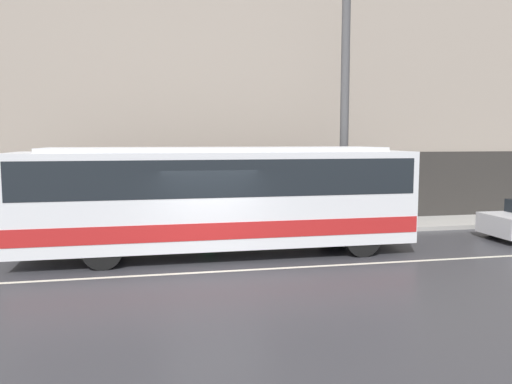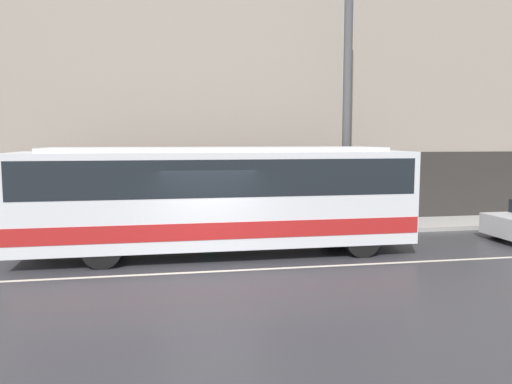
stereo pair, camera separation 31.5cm
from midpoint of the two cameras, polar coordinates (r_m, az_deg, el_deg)
The scene contains 7 objects.
ground_plane at distance 12.66m, azimuth -4.36°, elevation -9.07°, with size 60.00×60.00×0.00m, color #333338.
sidewalk at distance 17.68m, azimuth -6.15°, elevation -4.49°, with size 60.00×2.36×0.16m.
building_facade at distance 19.02m, azimuth -6.70°, elevation 16.29°, with size 60.00×0.35×13.82m.
lane_stripe at distance 12.66m, azimuth -4.36°, elevation -9.05°, with size 54.00×0.14×0.01m.
transit_bus at distance 14.24m, azimuth -3.63°, elevation -0.28°, with size 11.06×2.49×3.07m.
utility_pole_near at distance 17.90m, azimuth 10.86°, elevation 9.70°, with size 0.30×0.30×8.64m.
pedestrian_waiting at distance 18.33m, azimuth -4.86°, elevation -1.26°, with size 0.36×0.36×1.75m.
Camera 2 is at (-1.12, -12.19, 3.29)m, focal length 35.00 mm.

